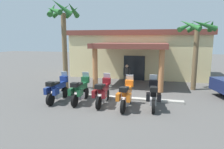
# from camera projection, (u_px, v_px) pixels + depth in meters

# --- Properties ---
(ground_plane) EXTENTS (80.00, 80.00, 0.00)m
(ground_plane) POSITION_uv_depth(u_px,v_px,m) (119.00, 102.00, 11.40)
(ground_plane) COLOR #514F4C
(motel_building) EXTENTS (12.65, 9.57, 4.29)m
(motel_building) POSITION_uv_depth(u_px,v_px,m) (138.00, 53.00, 19.48)
(motel_building) COLOR beige
(motel_building) RESTS_ON ground_plane
(motorcycle_blue) EXTENTS (0.71, 2.21, 1.61)m
(motorcycle_blue) POSITION_uv_depth(u_px,v_px,m) (57.00, 89.00, 11.35)
(motorcycle_blue) COLOR black
(motorcycle_blue) RESTS_ON ground_plane
(motorcycle_green) EXTENTS (0.71, 2.21, 1.61)m
(motorcycle_green) POSITION_uv_depth(u_px,v_px,m) (80.00, 90.00, 11.16)
(motorcycle_green) COLOR black
(motorcycle_green) RESTS_ON ground_plane
(motorcycle_maroon) EXTENTS (0.70, 2.21, 1.61)m
(motorcycle_maroon) POSITION_uv_depth(u_px,v_px,m) (103.00, 92.00, 10.78)
(motorcycle_maroon) COLOR black
(motorcycle_maroon) RESTS_ON ground_plane
(motorcycle_orange) EXTENTS (0.72, 2.21, 1.61)m
(motorcycle_orange) POSITION_uv_depth(u_px,v_px,m) (126.00, 95.00, 10.21)
(motorcycle_orange) COLOR black
(motorcycle_orange) RESTS_ON ground_plane
(motorcycle_black) EXTENTS (0.73, 2.21, 1.61)m
(motorcycle_black) POSITION_uv_depth(u_px,v_px,m) (153.00, 95.00, 10.25)
(motorcycle_black) COLOR black
(motorcycle_black) RESTS_ON ground_plane
(pedestrian) EXTENTS (0.53, 0.32, 1.65)m
(pedestrian) POSITION_uv_depth(u_px,v_px,m) (127.00, 74.00, 14.94)
(pedestrian) COLOR brown
(pedestrian) RESTS_ON ground_plane
(palm_tree_near_portico) EXTENTS (2.43, 2.64, 4.92)m
(palm_tree_near_portico) POSITION_uv_depth(u_px,v_px,m) (197.00, 36.00, 13.45)
(palm_tree_near_portico) COLOR brown
(palm_tree_near_portico) RESTS_ON ground_plane
(palm_tree_roadside) EXTENTS (2.20, 2.30, 6.09)m
(palm_tree_roadside) POSITION_uv_depth(u_px,v_px,m) (63.00, 25.00, 13.58)
(palm_tree_roadside) COLOR brown
(palm_tree_roadside) RESTS_ON ground_plane
(curb_strip) EXTENTS (8.66, 0.36, 0.12)m
(curb_strip) POSITION_uv_depth(u_px,v_px,m) (109.00, 97.00, 12.09)
(curb_strip) COLOR #ADA89E
(curb_strip) RESTS_ON ground_plane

